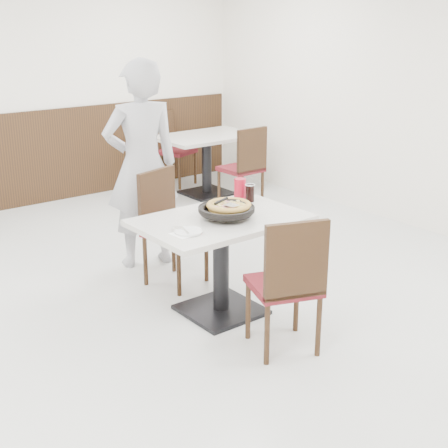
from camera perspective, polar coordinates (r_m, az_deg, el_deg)
floor at (r=4.81m, az=-2.66°, el=-7.86°), size 7.00×7.00×0.00m
wall_back at (r=7.49m, az=-18.92°, el=11.91°), size 6.00×0.04×2.80m
wall_right at (r=6.56m, az=19.44°, el=11.04°), size 0.04×7.00×2.80m
wainscot_back at (r=7.60m, az=-18.21°, el=5.54°), size 5.90×0.03×1.10m
main_table at (r=4.63m, az=-0.27°, el=-3.84°), size 1.24×0.86×0.75m
chair_near at (r=4.13m, az=5.47°, el=-5.32°), size 0.54×0.54×0.95m
chair_far at (r=5.12m, az=-4.47°, el=-0.49°), size 0.52×0.52×0.95m
trivet at (r=4.52m, az=0.61°, el=0.89°), size 0.14×0.14×0.04m
pizza_pan at (r=4.47m, az=0.22°, el=1.03°), size 0.39×0.39×0.01m
pizza at (r=4.54m, az=0.46°, el=1.51°), size 0.32×0.32×0.02m
pizza_server at (r=4.48m, az=0.72°, el=1.75°), size 0.09×0.11×0.00m
napkin at (r=4.17m, az=-3.67°, el=-0.92°), size 0.16×0.16×0.00m
side_plate at (r=4.19m, az=-3.27°, el=-0.70°), size 0.20×0.20×0.01m
fork at (r=4.19m, az=-3.58°, el=-0.57°), size 0.05×0.15×0.00m
cola_glass at (r=4.89m, az=2.39°, el=2.81°), size 0.07×0.07×0.13m
red_cup at (r=4.97m, az=1.48°, el=3.26°), size 0.10×0.10×0.16m
diner_person at (r=5.46m, az=-7.54°, el=5.34°), size 0.75×0.58×1.81m
bg_table_right at (r=7.78m, az=-1.59°, el=5.42°), size 1.22×0.82×0.75m
bg_chair_right_near at (r=7.24m, az=1.54°, el=5.24°), size 0.43×0.43×0.95m
bg_chair_right_far at (r=8.23m, az=-4.43°, el=6.82°), size 0.54×0.54×0.95m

